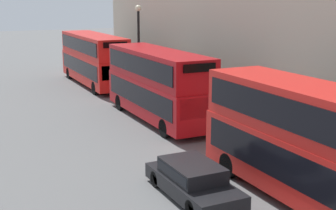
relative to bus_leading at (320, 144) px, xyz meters
The scene contains 5 objects.
bus_leading is the anchor object (origin of this frame).
bus_second_in_queue 13.21m from the bus_leading, 90.00° to the left, with size 2.59×10.00×4.16m.
bus_third_in_queue 25.92m from the bus_leading, 90.00° to the left, with size 2.59×11.01×4.17m.
car_hatchback 4.63m from the bus_leading, 141.80° to the left, with size 1.89×4.52×1.29m.
street_lamp 20.19m from the bus_leading, 85.31° to the left, with size 0.44×0.44×6.62m.
Camera 1 is at (-9.59, -6.12, 7.18)m, focal length 50.00 mm.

